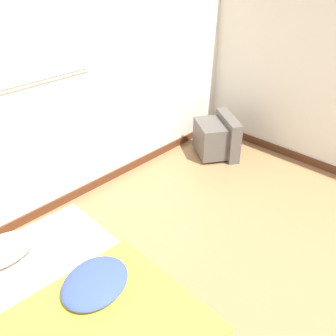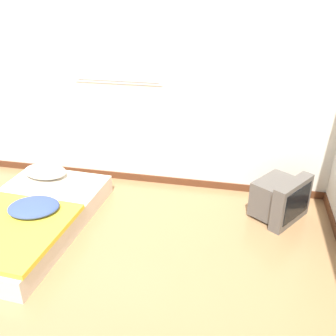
# 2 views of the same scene
# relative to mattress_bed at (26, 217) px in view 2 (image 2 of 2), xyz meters

# --- Properties ---
(wall_back) EXTENTS (7.50, 0.08, 2.60)m
(wall_back) POSITION_rel_mattress_bed_xyz_m (0.58, 1.28, 1.15)
(wall_back) COLOR silver
(wall_back) RESTS_ON ground_plane
(mattress_bed) EXTENTS (1.22, 1.92, 0.36)m
(mattress_bed) POSITION_rel_mattress_bed_xyz_m (0.00, 0.00, 0.00)
(mattress_bed) COLOR beige
(mattress_bed) RESTS_ON ground_plane
(crt_tv) EXTENTS (0.66, 0.69, 0.49)m
(crt_tv) POSITION_rel_mattress_bed_xyz_m (2.57, 0.75, 0.09)
(crt_tv) COLOR #56514C
(crt_tv) RESTS_ON ground_plane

